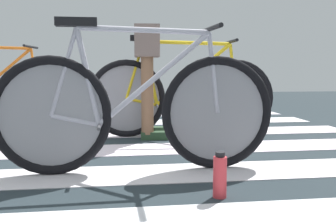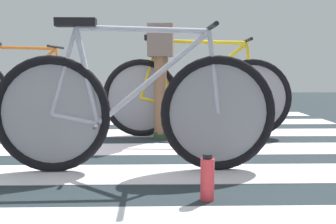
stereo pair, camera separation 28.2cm
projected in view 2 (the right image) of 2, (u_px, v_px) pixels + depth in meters
The scene contains 7 objects.
ground at pixel (87, 154), 2.98m from camera, with size 18.00×14.00×0.02m.
crosswalk_markings at pixel (88, 149), 3.11m from camera, with size 5.45×5.01×0.00m.
bicycle_1_of_3 at pixel (135, 109), 2.43m from camera, with size 1.74×0.52×0.93m.
bicycle_2_of_3 at pixel (196, 95), 3.63m from camera, with size 1.74×0.52×0.93m.
cyclist_2_of_3 at pixel (162, 65), 3.61m from camera, with size 0.34×0.42×1.02m.
bicycle_3_of_3 at pixel (20, 89), 4.75m from camera, with size 1.73×0.52×0.93m.
water_bottle at pixel (207, 178), 1.92m from camera, with size 0.07×0.07×0.23m.
Camera 2 is at (0.55, -2.94, 0.67)m, focal length 42.38 mm.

